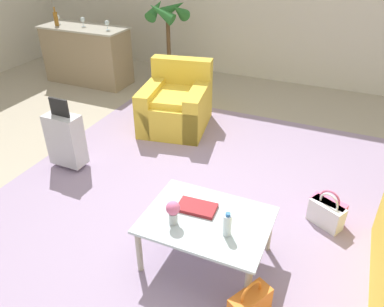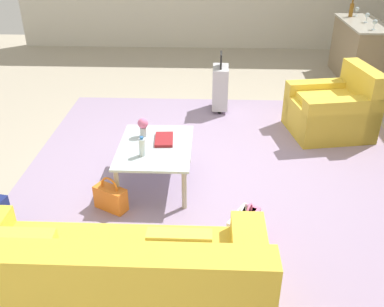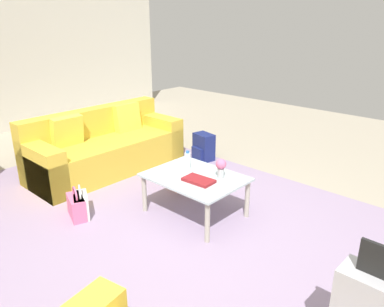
% 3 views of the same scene
% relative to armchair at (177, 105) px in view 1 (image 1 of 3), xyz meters
% --- Properties ---
extents(ground_plane, '(12.00, 12.00, 0.00)m').
position_rel_armchair_xyz_m(ground_plane, '(0.91, -1.67, -0.30)').
color(ground_plane, '#A89E89').
extents(area_rug, '(5.20, 4.40, 0.01)m').
position_rel_armchair_xyz_m(area_rug, '(1.51, -1.47, -0.29)').
color(area_rug, '#9984A3').
rests_on(area_rug, ground).
extents(armchair, '(1.00, 1.10, 0.87)m').
position_rel_armchair_xyz_m(armchair, '(0.00, 0.00, 0.00)').
color(armchair, gold).
rests_on(armchair, ground).
extents(coffee_table, '(0.99, 0.75, 0.44)m').
position_rel_armchair_xyz_m(coffee_table, '(1.31, -2.17, 0.09)').
color(coffee_table, silver).
rests_on(coffee_table, ground).
extents(water_bottle, '(0.06, 0.06, 0.20)m').
position_rel_armchair_xyz_m(water_bottle, '(1.51, -2.27, 0.24)').
color(water_bottle, silver).
rests_on(water_bottle, coffee_table).
extents(coffee_table_book, '(0.32, 0.21, 0.03)m').
position_rel_armchair_xyz_m(coffee_table_book, '(1.19, -2.09, 0.16)').
color(coffee_table_book, maroon).
rests_on(coffee_table_book, coffee_table).
extents(flower_vase, '(0.11, 0.11, 0.21)m').
position_rel_armchair_xyz_m(flower_vase, '(1.09, -2.32, 0.27)').
color(flower_vase, '#B2B7BC').
rests_on(flower_vase, coffee_table).
extents(bar_console, '(1.52, 0.63, 0.97)m').
position_rel_armchair_xyz_m(bar_console, '(-2.19, 0.93, 0.20)').
color(bar_console, '#937F60').
rests_on(bar_console, ground).
extents(wine_glass_leftmost, '(0.08, 0.08, 0.15)m').
position_rel_armchair_xyz_m(wine_glass_leftmost, '(-2.71, 0.93, 0.78)').
color(wine_glass_leftmost, silver).
rests_on(wine_glass_leftmost, bar_console).
extents(wine_glass_left_of_centre, '(0.08, 0.08, 0.15)m').
position_rel_armchair_xyz_m(wine_glass_left_of_centre, '(-2.19, 0.94, 0.78)').
color(wine_glass_left_of_centre, silver).
rests_on(wine_glass_left_of_centre, bar_console).
extents(wine_glass_right_of_centre, '(0.08, 0.08, 0.15)m').
position_rel_armchair_xyz_m(wine_glass_right_of_centre, '(-1.67, 0.90, 0.78)').
color(wine_glass_right_of_centre, silver).
rests_on(wine_glass_right_of_centre, bar_console).
extents(wine_bottle_amber, '(0.07, 0.07, 0.30)m').
position_rel_armchair_xyz_m(wine_bottle_amber, '(-2.64, 0.81, 0.79)').
color(wine_bottle_amber, brown).
rests_on(wine_bottle_amber, bar_console).
extents(suitcase_silver, '(0.40, 0.23, 0.85)m').
position_rel_armchair_xyz_m(suitcase_silver, '(-0.69, -1.47, 0.06)').
color(suitcase_silver, '#B7B7BC').
rests_on(suitcase_silver, ground).
extents(handbag_white, '(0.35, 0.27, 0.36)m').
position_rel_armchair_xyz_m(handbag_white, '(2.18, -1.32, -0.17)').
color(handbag_white, white).
rests_on(handbag_white, ground).
extents(handbag_orange, '(0.28, 0.35, 0.36)m').
position_rel_armchair_xyz_m(handbag_orange, '(1.80, -2.56, -0.17)').
color(handbag_orange, orange).
rests_on(handbag_orange, ground).
extents(handbag_pink, '(0.35, 0.24, 0.36)m').
position_rel_armchair_xyz_m(handbag_pink, '(2.18, -1.27, -0.17)').
color(handbag_pink, pink).
rests_on(handbag_pink, ground).
extents(potted_palm, '(0.64, 0.64, 1.42)m').
position_rel_armchair_xyz_m(potted_palm, '(-0.89, 1.53, 0.50)').
color(potted_palm, '#514C56').
rests_on(potted_palm, ground).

